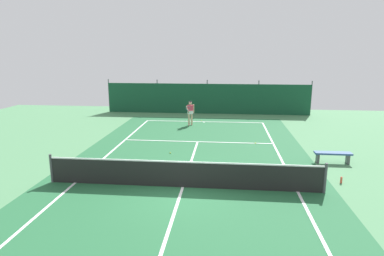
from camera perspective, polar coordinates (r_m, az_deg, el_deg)
name	(u,v)px	position (r m, az deg, el deg)	size (l,w,h in m)	color
ground_plane	(183,187)	(12.43, -1.58, -10.09)	(36.00, 36.00, 0.00)	#4C8456
court_surface	(183,187)	(12.42, -1.58, -10.07)	(11.02, 26.60, 0.01)	#236038
tennis_net	(183,174)	(12.24, -1.60, -7.88)	(10.12, 0.10, 1.10)	black
back_fence	(207,104)	(27.43, 2.62, 4.04)	(16.30, 0.98, 2.70)	#14472D
tennis_player	(190,111)	(22.48, -0.29, 2.88)	(0.57, 0.83, 1.64)	#D8AD8C
tennis_ball_near_player	(202,121)	(23.98, 1.64, 1.24)	(0.07, 0.07, 0.07)	#CCDB33
tennis_ball_midcourt	(170,153)	(16.38, -3.74, -4.26)	(0.07, 0.07, 0.07)	#CCDB33
tennis_ball_by_sideline	(255,143)	(18.41, 10.78, -2.55)	(0.07, 0.07, 0.07)	#CCDB33
parked_car	(216,99)	(29.53, 4.12, 4.99)	(2.42, 4.40, 1.68)	silver
courtside_bench	(333,155)	(16.18, 22.94, -4.24)	(1.60, 0.40, 0.49)	#335184
water_bottle	(341,180)	(13.95, 24.14, -8.10)	(0.08, 0.08, 0.24)	#D84C38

